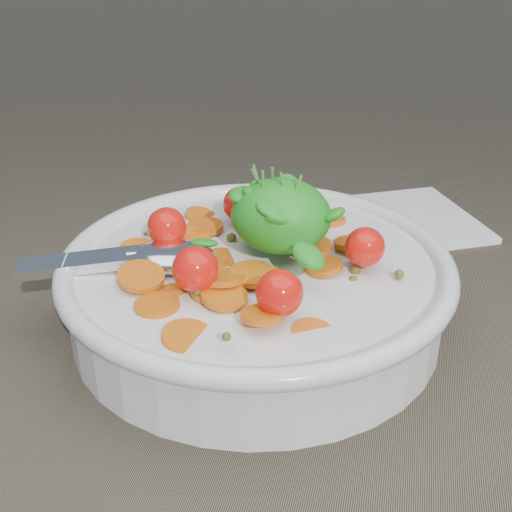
# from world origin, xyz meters

# --- Properties ---
(ground) EXTENTS (6.00, 6.00, 0.00)m
(ground) POSITION_xyz_m (0.00, 0.00, 0.00)
(ground) COLOR brown
(ground) RESTS_ON ground
(bowl) EXTENTS (0.31, 0.29, 0.12)m
(bowl) POSITION_xyz_m (-0.03, -0.01, 0.03)
(bowl) COLOR white
(bowl) RESTS_ON ground
(napkin) EXTENTS (0.21, 0.20, 0.01)m
(napkin) POSITION_xyz_m (0.07, 0.20, 0.00)
(napkin) COLOR white
(napkin) RESTS_ON ground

